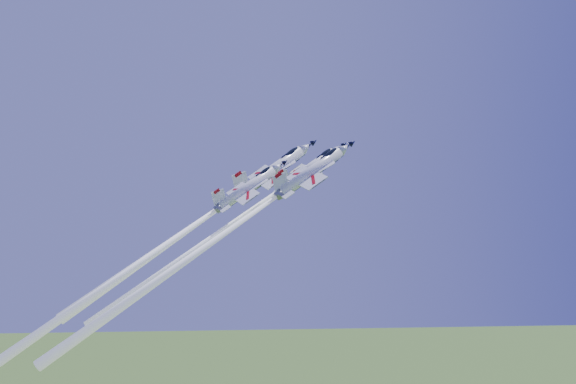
{
  "coord_description": "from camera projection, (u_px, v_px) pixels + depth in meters",
  "views": [
    {
      "loc": [
        -6.82,
        -103.66,
        87.61
      ],
      "look_at": [
        0.0,
        0.0,
        87.4
      ],
      "focal_mm": 40.0,
      "sensor_mm": 36.0,
      "label": 1
    }
  ],
  "objects": [
    {
      "name": "jet_right",
      "position": [
        214.0,
        241.0,
        93.62
      ],
      "size": [
        40.05,
        16.8,
        37.6
      ],
      "rotation": [
        0.62,
        0.22,
        -1.23
      ],
      "color": "white"
    },
    {
      "name": "jet_slot",
      "position": [
        158.0,
        250.0,
        99.64
      ],
      "size": [
        38.03,
        15.95,
        35.72
      ],
      "rotation": [
        0.62,
        0.22,
        -1.23
      ],
      "color": "white"
    },
    {
      "name": "jet_lead",
      "position": [
        230.0,
        225.0,
        104.42
      ],
      "size": [
        36.95,
        15.53,
        34.57
      ],
      "rotation": [
        0.62,
        0.22,
        -1.23
      ],
      "color": "white"
    },
    {
      "name": "jet_left",
      "position": [
        201.0,
        221.0,
        108.89
      ],
      "size": [
        38.38,
        16.3,
        35.16
      ],
      "rotation": [
        0.62,
        0.22,
        -1.23
      ],
      "color": "white"
    }
  ]
}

